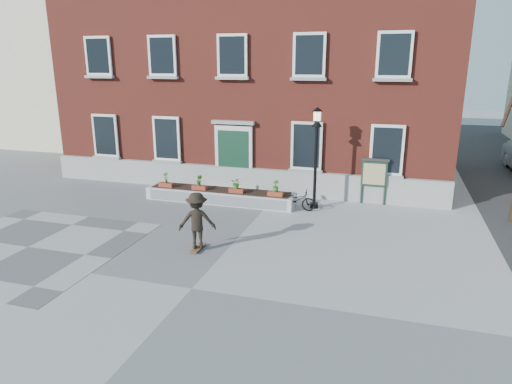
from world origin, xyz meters
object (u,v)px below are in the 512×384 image
(bicycle, at_px, (295,200))
(notice_board, at_px, (374,174))
(lamp_post, at_px, (316,144))
(skateboarder, at_px, (197,221))

(bicycle, distance_m, notice_board, 3.40)
(lamp_post, bearing_deg, bicycle, -142.08)
(notice_board, bearing_deg, bicycle, -148.98)
(lamp_post, height_order, skateboarder, lamp_post)
(bicycle, relative_size, lamp_post, 0.40)
(bicycle, height_order, lamp_post, lamp_post)
(bicycle, bearing_deg, skateboarder, 152.10)
(bicycle, xyz_separation_m, notice_board, (2.82, 1.70, 0.85))
(lamp_post, height_order, notice_board, lamp_post)
(bicycle, relative_size, notice_board, 0.84)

